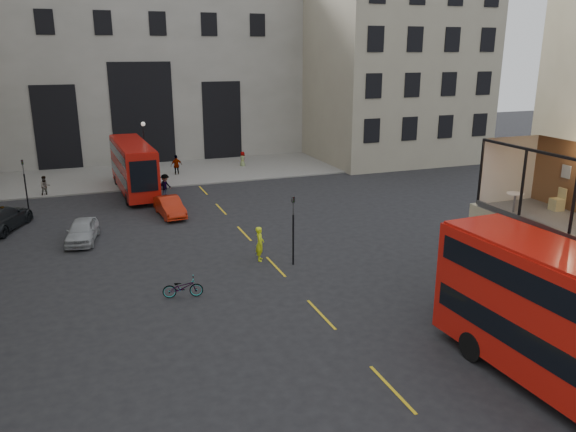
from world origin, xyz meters
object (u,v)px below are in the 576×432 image
object	(u,v)px
traffic_light_near	(293,222)
bus_far	(133,165)
street_lamp_b	(145,157)
bicycle	(183,287)
pedestrian_b	(165,186)
car_a	(82,231)
pedestrian_d	(243,159)
car_c	(0,218)
traffic_light_far	(25,179)
pedestrian_c	(177,165)
pedestrian_e	(3,219)
cafe_table_far	(515,200)
cyclist	(260,244)
car_b	(170,207)
pedestrian_a	(45,186)
cafe_chair_d	(557,204)

from	to	relation	value
traffic_light_near	bus_far	bearing A→B (deg)	108.25
street_lamp_b	bicycle	size ratio (longest dim) A/B	2.86
pedestrian_b	car_a	bearing A→B (deg)	-166.91
pedestrian_d	car_c	bearing A→B (deg)	101.29
traffic_light_far	traffic_light_near	bearing A→B (deg)	-48.81
bus_far	bicycle	bearing A→B (deg)	-90.04
pedestrian_c	pedestrian_d	xyz separation A→B (m)	(6.76, 1.63, -0.18)
traffic_light_far	car_a	distance (m)	8.95
car_c	pedestrian_e	world-z (taller)	pedestrian_e
cafe_table_far	pedestrian_b	bearing A→B (deg)	112.85
bus_far	car_a	xyz separation A→B (m)	(-4.23, -11.18, -1.63)
traffic_light_far	pedestrian_e	size ratio (longest dim) A/B	2.25
cyclist	pedestrian_c	xyz separation A→B (m)	(-0.54, 23.27, -0.02)
cyclist	bus_far	bearing A→B (deg)	35.38
pedestrian_b	pedestrian_c	distance (m)	8.00
car_b	pedestrian_c	size ratio (longest dim) A/B	2.14
car_a	traffic_light_far	bearing A→B (deg)	123.69
traffic_light_far	pedestrian_a	bearing A→B (deg)	77.32
bus_far	pedestrian_a	size ratio (longest dim) A/B	6.31
cyclist	cafe_table_far	bearing A→B (deg)	-120.74
pedestrian_e	car_c	bearing A→B (deg)	-165.04
car_b	cafe_table_far	size ratio (longest dim) A/B	4.73
car_a	pedestrian_a	size ratio (longest dim) A/B	2.42
pedestrian_c	cafe_chair_d	size ratio (longest dim) A/B	1.98
cyclist	car_a	bearing A→B (deg)	73.74
cafe_table_far	bus_far	bearing A→B (deg)	114.76
cyclist	cafe_chair_d	size ratio (longest dim) A/B	2.02
cafe_chair_d	pedestrian_d	bearing A→B (deg)	96.10
bicycle	cafe_chair_d	bearing A→B (deg)	-103.92
bus_far	pedestrian_c	xyz separation A→B (m)	(4.28, 5.38, -1.36)
street_lamp_b	pedestrian_a	xyz separation A→B (m)	(-8.01, -1.59, -1.57)
car_c	pedestrian_d	world-z (taller)	car_c
bicycle	pedestrian_b	world-z (taller)	pedestrian_b
traffic_light_far	bicycle	distance (m)	19.72
street_lamp_b	pedestrian_d	size ratio (longest dim) A/B	3.49
traffic_light_far	pedestrian_b	xyz separation A→B (m)	(9.78, 0.81, -1.49)
bicycle	car_c	bearing A→B (deg)	43.77
car_c	cafe_table_far	distance (m)	30.47
street_lamp_b	cafe_chair_d	size ratio (longest dim) A/B	5.60
pedestrian_a	pedestrian_c	size ratio (longest dim) A/B	0.87
traffic_light_far	bus_far	xyz separation A→B (m)	(7.70, 3.12, -0.12)
traffic_light_near	car_b	size ratio (longest dim) A/B	0.94
cafe_chair_d	car_a	bearing A→B (deg)	138.37
bicycle	pedestrian_a	bearing A→B (deg)	27.65
traffic_light_near	cafe_table_far	xyz separation A→B (m)	(6.50, -8.64, 2.74)
pedestrian_d	cafe_table_far	distance (m)	35.10
cafe_table_far	bicycle	bearing A→B (deg)	152.83
car_c	pedestrian_e	xyz separation A→B (m)	(0.24, -0.42, 0.04)
pedestrian_b	cafe_chair_d	size ratio (longest dim) A/B	1.96
traffic_light_near	car_b	distance (m)	12.64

